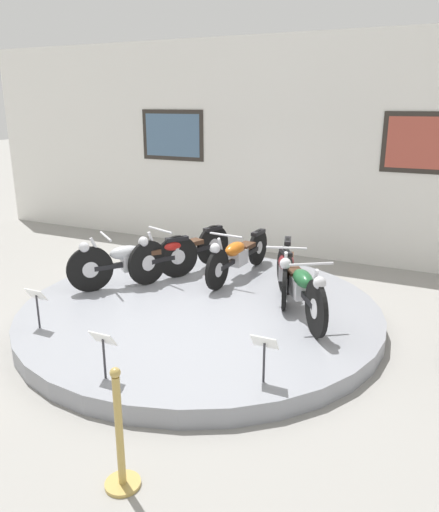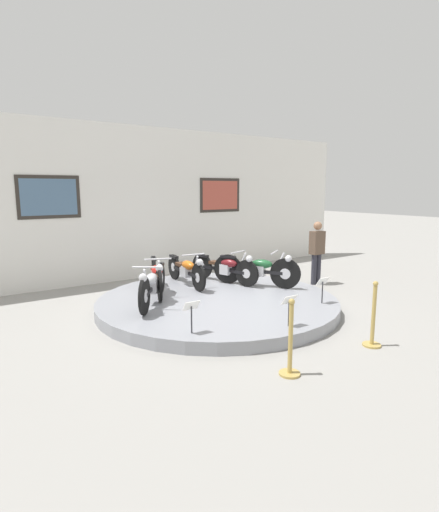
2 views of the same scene
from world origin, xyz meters
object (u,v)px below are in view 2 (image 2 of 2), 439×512
object	(u,v)px
motorcycle_orange	(186,269)
info_placard_front_left	(191,310)
stanchion_post_right_of_entry	(373,324)
motorcycle_silver	(153,284)
stanchion_post_left_of_entry	(290,350)
motorcycle_maroon	(225,267)
motorcycle_green	(258,269)
visitor_standing	(317,249)
info_placard_front_right	(323,284)
info_placard_front_centre	(289,304)
motorcycle_red	(157,275)

from	to	relation	value
motorcycle_orange	info_placard_front_left	world-z (taller)	motorcycle_orange
info_placard_front_left	stanchion_post_right_of_entry	xyz separation A→B (m)	(2.31, -1.53, -0.24)
motorcycle_silver	stanchion_post_left_of_entry	xyz separation A→B (m)	(0.42, -3.29, -0.27)
motorcycle_maroon	motorcycle_green	size ratio (longest dim) A/B	1.10
motorcycle_green	visitor_standing	size ratio (longest dim) A/B	1.08
motorcycle_green	visitor_standing	xyz separation A→B (m)	(1.94, 0.03, 0.27)
info_placard_front_right	stanchion_post_right_of_entry	size ratio (longest dim) A/B	0.50
motorcycle_maroon	motorcycle_green	xyz separation A→B (m)	(0.41, -0.70, 0.03)
motorcycle_orange	stanchion_post_left_of_entry	distance (m)	4.36
info_placard_front_centre	info_placard_front_right	world-z (taller)	same
motorcycle_silver	visitor_standing	distance (m)	4.51
motorcycle_red	visitor_standing	xyz separation A→B (m)	(4.09, -0.67, 0.27)
motorcycle_red	motorcycle_green	bearing A→B (deg)	-18.01
visitor_standing	stanchion_post_left_of_entry	world-z (taller)	visitor_standing
info_placard_front_centre	motorcycle_orange	bearing A→B (deg)	90.06
stanchion_post_left_of_entry	stanchion_post_right_of_entry	size ratio (longest dim) A/B	1.00
info_placard_front_right	stanchion_post_right_of_entry	xyz separation A→B (m)	(-0.58, -1.53, -0.24)
info_placard_front_right	visitor_standing	size ratio (longest dim) A/B	0.32
info_placard_front_centre	visitor_standing	bearing A→B (deg)	36.45
motorcycle_green	info_placard_front_centre	bearing A→B (deg)	-118.60
motorcycle_silver	motorcycle_green	bearing A→B (deg)	-0.03
motorcycle_green	info_placard_front_centre	distance (m)	2.68
visitor_standing	info_placard_front_right	bearing A→B (deg)	-134.82
motorcycle_silver	info_placard_front_centre	distance (m)	2.68
motorcycle_red	motorcycle_maroon	world-z (taller)	motorcycle_red
motorcycle_maroon	stanchion_post_right_of_entry	bearing A→B (deg)	-90.06
visitor_standing	stanchion_post_right_of_entry	size ratio (longest dim) A/B	1.55
motorcycle_red	visitor_standing	world-z (taller)	visitor_standing
motorcycle_silver	info_placard_front_right	bearing A→B (deg)	-32.72
info_placard_front_centre	info_placard_front_right	size ratio (longest dim) A/B	1.00
motorcycle_silver	motorcycle_maroon	size ratio (longest dim) A/B	0.86
motorcycle_silver	info_placard_front_left	world-z (taller)	motorcycle_silver
info_placard_front_left	motorcycle_green	bearing A→B (deg)	32.73
info_placard_front_left	stanchion_post_right_of_entry	distance (m)	2.79
info_placard_front_left	info_placard_front_right	bearing A→B (deg)	0.00
motorcycle_maroon	stanchion_post_right_of_entry	size ratio (longest dim) A/B	1.85
motorcycle_orange	info_placard_front_right	xyz separation A→B (m)	(1.45, -2.73, -0.00)
motorcycle_silver	motorcycle_maroon	bearing A→B (deg)	17.86
stanchion_post_right_of_entry	motorcycle_silver	bearing A→B (deg)	123.20
motorcycle_silver	stanchion_post_right_of_entry	distance (m)	3.94
motorcycle_silver	motorcycle_green	size ratio (longest dim) A/B	0.95
info_placard_front_left	motorcycle_silver	bearing A→B (deg)	84.64
stanchion_post_right_of_entry	visitor_standing	bearing A→B (deg)	54.61
motorcycle_orange	visitor_standing	world-z (taller)	visitor_standing
motorcycle_silver	motorcycle_orange	xyz separation A→B (m)	(1.28, 0.98, -0.03)
info_placard_front_centre	info_placard_front_right	xyz separation A→B (m)	(1.45, 0.60, 0.00)
motorcycle_red	info_placard_front_left	distance (m)	2.52
info_placard_front_centre	stanchion_post_right_of_entry	bearing A→B (deg)	-47.16
motorcycle_orange	motorcycle_maroon	size ratio (longest dim) A/B	1.03
info_placard_front_right	info_placard_front_left	bearing A→B (deg)	180.00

